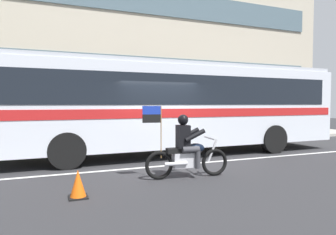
% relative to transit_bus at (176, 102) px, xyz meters
% --- Properties ---
extents(ground_plane, '(60.00, 60.00, 0.00)m').
position_rel_transit_bus_xyz_m(ground_plane, '(-1.09, -1.19, -1.88)').
color(ground_plane, '#2B2B2D').
extents(sidewalk_curb, '(28.00, 3.80, 0.15)m').
position_rel_transit_bus_xyz_m(sidewalk_curb, '(-1.09, 3.91, -1.81)').
color(sidewalk_curb, '#A39E93').
rests_on(sidewalk_curb, ground_plane).
extents(lane_center_stripe, '(26.60, 0.14, 0.01)m').
position_rel_transit_bus_xyz_m(lane_center_stripe, '(-1.09, -1.79, -1.88)').
color(lane_center_stripe, silver).
rests_on(lane_center_stripe, ground_plane).
extents(office_building_facade, '(28.00, 0.89, 10.56)m').
position_rel_transit_bus_xyz_m(office_building_facade, '(-1.09, 6.19, 3.40)').
color(office_building_facade, '#B2A893').
rests_on(office_building_facade, ground_plane).
extents(transit_bus, '(12.41, 2.69, 3.22)m').
position_rel_transit_bus_xyz_m(transit_bus, '(0.00, 0.00, 0.00)').
color(transit_bus, silver).
rests_on(transit_bus, ground_plane).
extents(motorcycle_with_rider, '(2.19, 0.66, 1.78)m').
position_rel_transit_bus_xyz_m(motorcycle_with_rider, '(-1.16, -3.29, -1.22)').
color(motorcycle_with_rider, black).
rests_on(motorcycle_with_rider, ground_plane).
extents(fire_hydrant, '(0.22, 0.30, 0.75)m').
position_rel_transit_bus_xyz_m(fire_hydrant, '(-4.00, 3.18, -1.37)').
color(fire_hydrant, '#4C8C3F').
rests_on(fire_hydrant, sidewalk_curb).
extents(traffic_cone, '(0.36, 0.36, 0.55)m').
position_rel_transit_bus_xyz_m(traffic_cone, '(-3.79, -3.93, -1.63)').
color(traffic_cone, '#EA590F').
rests_on(traffic_cone, ground_plane).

